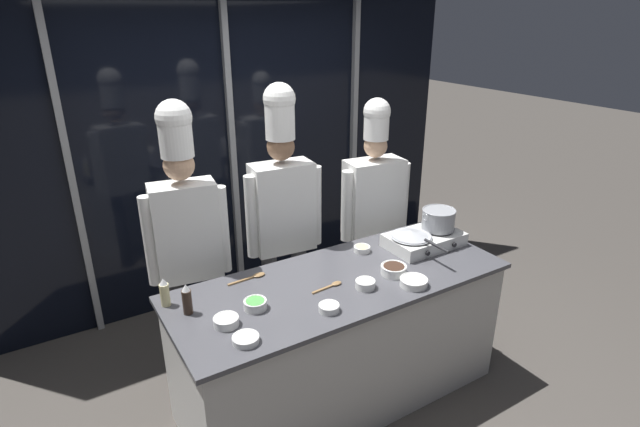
{
  "coord_description": "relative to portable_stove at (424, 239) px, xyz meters",
  "views": [
    {
      "loc": [
        -1.52,
        -2.22,
        2.43
      ],
      "look_at": [
        0.0,
        0.25,
        1.24
      ],
      "focal_mm": 28.0,
      "sensor_mm": 36.0,
      "label": 1
    }
  ],
  "objects": [
    {
      "name": "ground_plane",
      "position": [
        -0.76,
        -0.09,
        -0.94
      ],
      "size": [
        24.0,
        24.0,
        0.0
      ],
      "primitive_type": "plane",
      "color": "#47423D"
    },
    {
      "name": "window_wall_back",
      "position": [
        -0.76,
        1.62,
        0.41
      ],
      "size": [
        4.42,
        0.09,
        2.7
      ],
      "color": "black",
      "rests_on": "ground_plane"
    },
    {
      "name": "demo_counter",
      "position": [
        -0.76,
        -0.09,
        -0.49
      ],
      "size": [
        2.12,
        0.83,
        0.89
      ],
      "color": "beige",
      "rests_on": "ground_plane"
    },
    {
      "name": "portable_stove",
      "position": [
        0.0,
        0.0,
        0.0
      ],
      "size": [
        0.53,
        0.34,
        0.1
      ],
      "color": "silver",
      "rests_on": "demo_counter"
    },
    {
      "name": "frying_pan",
      "position": [
        -0.12,
        -0.01,
        0.07
      ],
      "size": [
        0.29,
        0.49,
        0.04
      ],
      "color": "#ADAFB5",
      "rests_on": "portable_stove"
    },
    {
      "name": "stock_pot",
      "position": [
        0.12,
        0.0,
        0.13
      ],
      "size": [
        0.26,
        0.23,
        0.15
      ],
      "color": "#93969B",
      "rests_on": "portable_stove"
    },
    {
      "name": "squeeze_bottle_oil",
      "position": [
        -1.75,
        0.18,
        0.03
      ],
      "size": [
        0.05,
        0.05,
        0.17
      ],
      "color": "beige",
      "rests_on": "demo_counter"
    },
    {
      "name": "squeeze_bottle_soy",
      "position": [
        -1.67,
        0.04,
        0.04
      ],
      "size": [
        0.05,
        0.05,
        0.18
      ],
      "color": "#332319",
      "rests_on": "demo_counter"
    },
    {
      "name": "prep_bowl_onion",
      "position": [
        -0.69,
        -0.25,
        -0.02
      ],
      "size": [
        0.12,
        0.12,
        0.05
      ],
      "color": "white",
      "rests_on": "demo_counter"
    },
    {
      "name": "prep_bowl_ginger",
      "position": [
        -0.42,
        0.15,
        -0.03
      ],
      "size": [
        0.11,
        0.11,
        0.04
      ],
      "color": "white",
      "rests_on": "demo_counter"
    },
    {
      "name": "prep_bowl_rice",
      "position": [
        -1.51,
        -0.36,
        -0.03
      ],
      "size": [
        0.14,
        0.14,
        0.04
      ],
      "color": "white",
      "rests_on": "demo_counter"
    },
    {
      "name": "prep_bowl_noodles",
      "position": [
        -1.01,
        -0.34,
        -0.02
      ],
      "size": [
        0.12,
        0.12,
        0.04
      ],
      "color": "white",
      "rests_on": "demo_counter"
    },
    {
      "name": "prep_bowl_bean_sprouts",
      "position": [
        -1.54,
        -0.17,
        -0.02
      ],
      "size": [
        0.14,
        0.14,
        0.05
      ],
      "color": "white",
      "rests_on": "demo_counter"
    },
    {
      "name": "prep_bowl_scallions",
      "position": [
        -1.34,
        -0.11,
        -0.02
      ],
      "size": [
        0.13,
        0.13,
        0.05
      ],
      "color": "white",
      "rests_on": "demo_counter"
    },
    {
      "name": "prep_bowl_soy_glaze",
      "position": [
        -0.44,
        -0.2,
        -0.01
      ],
      "size": [
        0.16,
        0.16,
        0.06
      ],
      "color": "white",
      "rests_on": "demo_counter"
    },
    {
      "name": "prep_bowl_garlic",
      "position": [
        -0.43,
        -0.38,
        -0.02
      ],
      "size": [
        0.17,
        0.17,
        0.05
      ],
      "color": "white",
      "rests_on": "demo_counter"
    },
    {
      "name": "serving_spoon_slotted",
      "position": [
        -0.85,
        -0.13,
        -0.04
      ],
      "size": [
        0.22,
        0.05,
        0.02
      ],
      "color": "olive",
      "rests_on": "demo_counter"
    },
    {
      "name": "serving_spoon_solid",
      "position": [
        -1.2,
        0.21,
        -0.04
      ],
      "size": [
        0.25,
        0.05,
        0.02
      ],
      "color": "olive",
      "rests_on": "demo_counter"
    },
    {
      "name": "chef_head",
      "position": [
        -1.48,
        0.62,
        0.2
      ],
      "size": [
        0.53,
        0.27,
        1.96
      ],
      "rotation": [
        0.0,
        0.0,
        2.99
      ],
      "color": "#232326",
      "rests_on": "ground_plane"
    },
    {
      "name": "chef_sous",
      "position": [
        -0.77,
        0.65,
        0.2
      ],
      "size": [
        0.57,
        0.27,
        2.0
      ],
      "rotation": [
        0.0,
        0.0,
        3.05
      ],
      "color": "#4C4C51",
      "rests_on": "ground_plane"
    },
    {
      "name": "chef_line",
      "position": [
        0.01,
        0.61,
        0.1
      ],
      "size": [
        0.59,
        0.28,
        1.84
      ],
      "rotation": [
        0.0,
        0.0,
        3.03
      ],
      "color": "#4C4C51",
      "rests_on": "ground_plane"
    }
  ]
}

